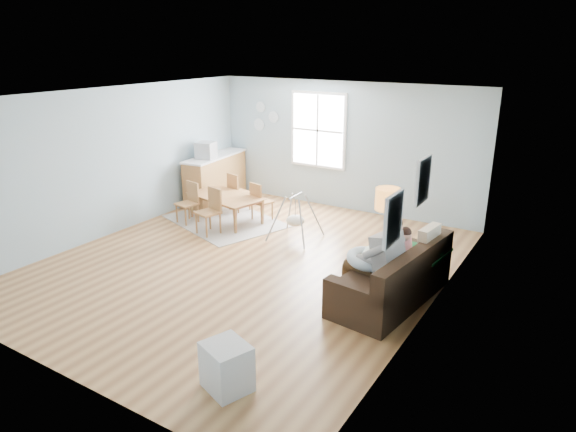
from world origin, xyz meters
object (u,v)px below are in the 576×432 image
Objects in this scene: sofa at (395,281)px; monitor at (206,150)px; dining_table at (225,209)px; chair_sw at (189,200)px; chair_ne at (259,200)px; chair_se at (211,208)px; counter at (216,178)px; baby_swing at (295,220)px; floor_lamp at (387,209)px; storage_cube at (226,366)px; toddler at (398,248)px; chair_nw at (237,190)px.

monitor reaches higher than sofa.
chair_sw is at bearing -133.49° from dining_table.
sofa reaches higher than chair_ne.
counter reaches higher than chair_se.
counter is at bearing 157.62° from baby_swing.
baby_swing is (1.71, -0.09, 0.11)m from dining_table.
counter reaches higher than baby_swing.
chair_sw is at bearing 166.50° from floor_lamp.
floor_lamp is 2.82× the size of storage_cube.
dining_table is (-3.96, 1.49, -1.08)m from floor_lamp.
dining_table is at bearing 163.50° from toddler.
sofa is at bearing -22.33° from monitor.
floor_lamp is at bearing 76.28° from storage_cube.
chair_nw is 0.81m from chair_ne.
toddler is 0.55× the size of dining_table.
chair_se is (-3.77, 0.83, -0.86)m from floor_lamp.
counter is 0.78m from monitor.
dining_table is at bearing 106.70° from chair_se.
toddler is at bearing -25.34° from baby_swing.
chair_se is 1.99m from monitor.
chair_ne is at bearing 150.95° from floor_lamp.
chair_nw reaches higher than chair_ne.
chair_ne is at bearing -11.05° from monitor.
counter reaches higher than sofa.
chair_se is 2.15m from counter.
toddler is 1.46× the size of storage_cube.
sofa is 4.34m from dining_table.
monitor is (-4.36, 4.87, 0.97)m from storage_cube.
sofa is 4.81× the size of monitor.
baby_swing is (1.14, -0.49, -0.07)m from chair_ne.
chair_sw is 0.43× the size of counter.
dining_table is 0.72m from chair_ne.
storage_cube is 0.66× the size of chair_se.
dining_table is 1.59m from monitor.
counter is (-5.06, 2.55, -0.82)m from floor_lamp.
floor_lamp is 1.88× the size of baby_swing.
sofa is at bearing -28.69° from baby_swing.
counter is (-0.90, 0.41, 0.07)m from chair_nw.
dining_table is 1.92× the size of chair_ne.
sofa is 5.77m from counter.
floor_lamp is 4.37m from dining_table.
floor_lamp reaches higher than chair_se.
chair_se is 1.94× the size of monitor.
counter is (-4.41, 5.22, 0.27)m from storage_cube.
toddler is 3.08m from storage_cube.
dining_table is at bearing 34.55° from chair_sw.
monitor is 0.51× the size of baby_swing.
floor_lamp is 4.75m from chair_sw.
baby_swing is (2.28, 0.31, -0.08)m from chair_sw.
floor_lamp reaches higher than toddler.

